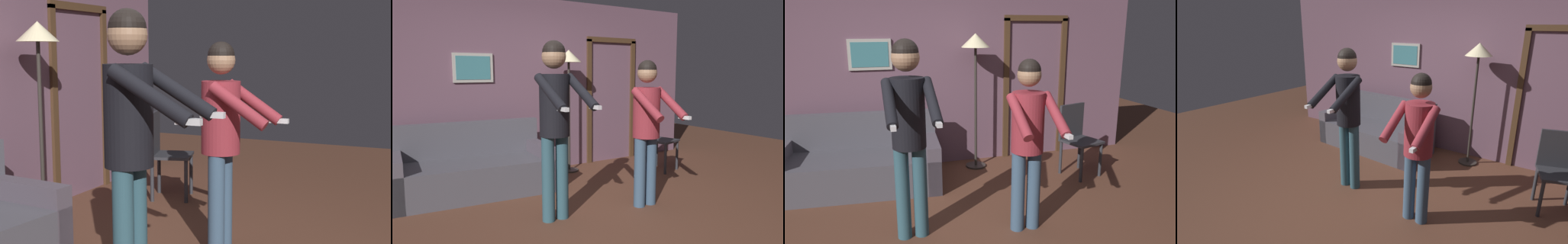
# 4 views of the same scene
# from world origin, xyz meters

# --- Properties ---
(torchiere_lamp) EXTENTS (0.38, 0.38, 1.84)m
(torchiere_lamp) POSITION_xyz_m (0.68, 1.83, 1.58)
(torchiere_lamp) COLOR #332D28
(torchiere_lamp) RESTS_ON ground_plane
(person_standing_left) EXTENTS (0.43, 0.70, 1.83)m
(person_standing_left) POSITION_xyz_m (-0.40, 0.21, 1.12)
(person_standing_left) COLOR #2E5361
(person_standing_left) RESTS_ON ground_plane
(person_standing_right) EXTENTS (0.43, 0.64, 1.65)m
(person_standing_right) POSITION_xyz_m (0.66, 0.05, 0.99)
(person_standing_right) COLOR #39536D
(person_standing_right) RESTS_ON ground_plane
(dining_chair_distant) EXTENTS (0.52, 0.52, 0.93)m
(dining_chair_distant) POSITION_xyz_m (1.89, 1.21, 0.53)
(dining_chair_distant) COLOR #2D2D33
(dining_chair_distant) RESTS_ON ground_plane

